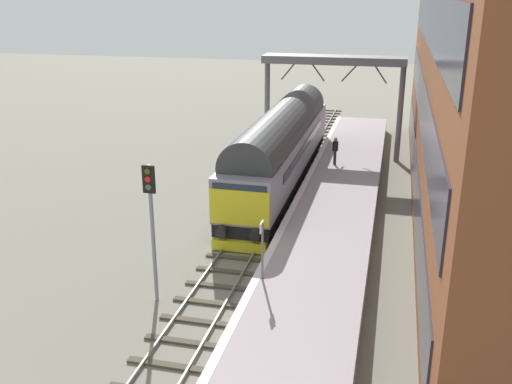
# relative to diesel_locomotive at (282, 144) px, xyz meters

# --- Properties ---
(ground_plane) EXTENTS (140.00, 140.00, 0.00)m
(ground_plane) POSITION_rel_diesel_locomotive_xyz_m (-0.00, -6.25, -2.48)
(ground_plane) COLOR gray
(ground_plane) RESTS_ON ground
(track_main) EXTENTS (2.50, 60.00, 0.15)m
(track_main) POSITION_rel_diesel_locomotive_xyz_m (-0.00, -6.25, -2.43)
(track_main) COLOR gray
(track_main) RESTS_ON ground
(station_platform) EXTENTS (4.00, 44.00, 1.01)m
(station_platform) POSITION_rel_diesel_locomotive_xyz_m (3.60, -6.25, -1.98)
(station_platform) COLOR #A5969D
(station_platform) RESTS_ON ground
(station_building) EXTENTS (4.75, 37.72, 18.61)m
(station_building) POSITION_rel_diesel_locomotive_xyz_m (9.74, -1.98, 6.82)
(station_building) COLOR brown
(station_building) RESTS_ON ground
(diesel_locomotive) EXTENTS (2.74, 18.99, 4.68)m
(diesel_locomotive) POSITION_rel_diesel_locomotive_xyz_m (0.00, 0.00, 0.00)
(diesel_locomotive) COLOR black
(diesel_locomotive) RESTS_ON ground
(signal_post_near) EXTENTS (0.44, 0.22, 5.18)m
(signal_post_near) POSITION_rel_diesel_locomotive_xyz_m (-1.86, -14.09, 0.81)
(signal_post_near) COLOR gray
(signal_post_near) RESTS_ON ground
(platform_number_sign) EXTENTS (0.10, 0.44, 2.18)m
(platform_number_sign) POSITION_rel_diesel_locomotive_xyz_m (1.96, -13.41, -0.05)
(platform_number_sign) COLOR slate
(platform_number_sign) RESTS_ON station_platform
(waiting_passenger) EXTENTS (0.43, 0.49, 1.64)m
(waiting_passenger) POSITION_rel_diesel_locomotive_xyz_m (2.90, 1.71, -0.49)
(waiting_passenger) COLOR #2D313A
(waiting_passenger) RESTS_ON station_platform
(overhead_footbridge) EXTENTS (9.30, 2.00, 6.81)m
(overhead_footbridge) POSITION_rel_diesel_locomotive_xyz_m (2.05, 6.95, 3.56)
(overhead_footbridge) COLOR slate
(overhead_footbridge) RESTS_ON ground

